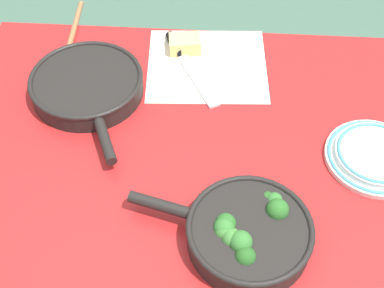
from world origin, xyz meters
The scene contains 8 objects.
dining_table_red centered at (0.00, 0.00, 0.64)m, with size 1.11×0.85×0.73m.
skillet_broccoli centered at (0.12, -0.22, 0.76)m, with size 0.36×0.24×0.07m.
skillet_eggs centered at (-0.26, 0.16, 0.75)m, with size 0.27×0.37×0.05m.
wooden_spoon centered at (-0.34, 0.29, 0.74)m, with size 0.04×0.37×0.02m.
parchment_sheet centered at (0.02, 0.28, 0.73)m, with size 0.31×0.29×0.00m.
grater_knife centered at (-0.04, 0.30, 0.74)m, with size 0.15×0.26×0.02m.
cheese_block centered at (-0.04, 0.34, 0.75)m, with size 0.09×0.07×0.04m.
dinner_plate_stack centered at (0.39, 0.00, 0.74)m, with size 0.21×0.21×0.03m.
Camera 1 is at (0.05, -0.75, 1.63)m, focal length 50.00 mm.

